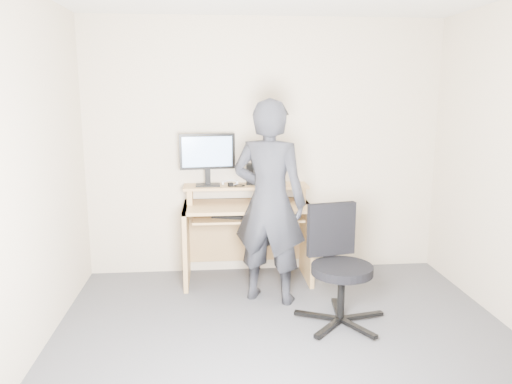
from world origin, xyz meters
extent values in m
plane|color=#545459|center=(0.00, 0.00, 0.00)|extent=(3.50, 3.50, 0.00)
cube|color=beige|center=(0.00, 1.75, 1.25)|extent=(3.50, 0.02, 2.50)
cube|color=tan|center=(-0.78, 1.45, 0.38)|extent=(0.04, 0.60, 0.75)
cube|color=tan|center=(0.38, 1.45, 0.38)|extent=(0.04, 0.60, 0.75)
cube|color=tan|center=(-0.20, 1.45, 0.73)|extent=(1.20, 0.60, 0.03)
cube|color=tan|center=(-0.20, 1.37, 0.64)|extent=(1.02, 0.38, 0.02)
cube|color=tan|center=(-0.74, 1.60, 0.82)|extent=(0.05, 0.28, 0.15)
cube|color=tan|center=(0.34, 1.60, 0.82)|extent=(0.05, 0.28, 0.15)
cube|color=tan|center=(-0.20, 1.60, 0.90)|extent=(1.20, 0.30, 0.02)
cube|color=tan|center=(-0.20, 1.74, 0.42)|extent=(1.20, 0.03, 0.65)
cube|color=black|center=(-0.57, 1.59, 0.92)|extent=(0.23, 0.15, 0.02)
cube|color=black|center=(-0.57, 1.61, 1.00)|extent=(0.05, 0.04, 0.15)
cube|color=black|center=(-0.57, 1.59, 1.24)|extent=(0.53, 0.11, 0.34)
cube|color=#92BFFD|center=(-0.57, 1.57, 1.24)|extent=(0.47, 0.07, 0.28)
cube|color=black|center=(-0.15, 1.64, 1.01)|extent=(0.09, 0.14, 0.20)
cylinder|color=silver|center=(-0.09, 1.58, 1.01)|extent=(0.10, 0.10, 0.20)
cube|color=black|center=(0.00, 1.58, 0.92)|extent=(0.07, 0.13, 0.01)
cube|color=black|center=(-0.35, 1.53, 0.93)|extent=(0.05, 0.05, 0.03)
torus|color=silver|center=(-0.35, 1.67, 0.92)|extent=(0.19, 0.19, 0.06)
cube|color=black|center=(-0.29, 1.36, 0.67)|extent=(0.49, 0.31, 0.03)
ellipsoid|color=black|center=(0.08, 1.35, 0.77)|extent=(0.10, 0.07, 0.04)
cube|color=black|center=(0.65, 0.48, 0.04)|extent=(0.36, 0.12, 0.03)
cube|color=black|center=(0.48, 0.63, 0.04)|extent=(0.09, 0.37, 0.03)
cube|color=black|center=(0.29, 0.52, 0.04)|extent=(0.35, 0.19, 0.03)
cube|color=black|center=(0.33, 0.30, 0.04)|extent=(0.28, 0.30, 0.03)
cube|color=black|center=(0.56, 0.28, 0.04)|extent=(0.22, 0.34, 0.03)
cylinder|color=black|center=(0.46, 0.44, 0.24)|extent=(0.06, 0.06, 0.38)
cylinder|color=black|center=(0.46, 0.44, 0.45)|extent=(0.48, 0.48, 0.07)
cube|color=black|center=(0.42, 0.65, 0.72)|extent=(0.40, 0.14, 0.43)
imported|color=black|center=(-0.04, 0.97, 0.87)|extent=(0.75, 0.64, 1.75)
camera|label=1|loc=(-0.53, -3.14, 1.80)|focal=35.00mm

